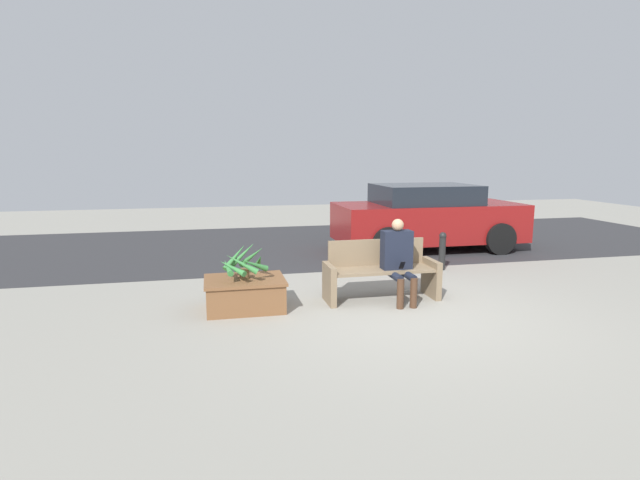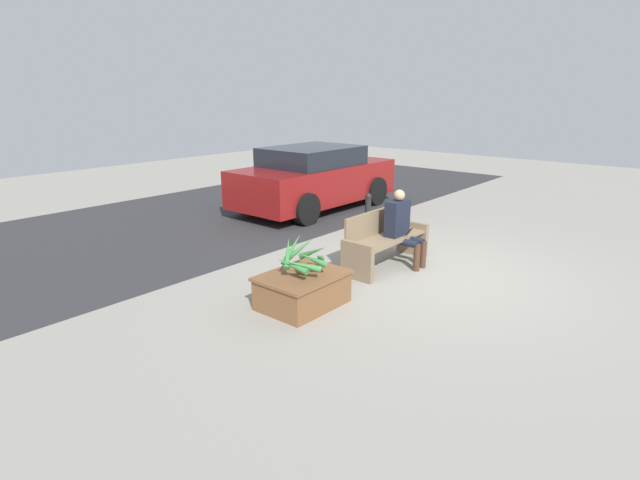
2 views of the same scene
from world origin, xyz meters
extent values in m
plane|color=gray|center=(0.00, 0.00, 0.00)|extent=(30.00, 30.00, 0.00)
cube|color=#2D2D30|center=(0.00, 5.63, 0.00)|extent=(20.00, 6.00, 0.01)
cube|color=#7A664C|center=(-0.97, 0.70, 0.29)|extent=(0.09, 0.56, 0.58)
cube|color=#7A664C|center=(0.65, 0.70, 0.29)|extent=(0.09, 0.56, 0.58)
cube|color=#7A664C|center=(-0.16, 0.70, 0.46)|extent=(1.53, 0.52, 0.04)
cube|color=#7A664C|center=(-0.16, 0.96, 0.68)|extent=(1.53, 0.04, 0.41)
cube|color=black|center=(0.06, 0.66, 0.77)|extent=(0.45, 0.22, 0.58)
sphere|color=tan|center=(0.06, 0.64, 1.14)|extent=(0.18, 0.18, 0.18)
cylinder|color=black|center=(-0.04, 0.43, 0.42)|extent=(0.11, 0.45, 0.11)
cylinder|color=black|center=(0.16, 0.43, 0.42)|extent=(0.11, 0.45, 0.11)
cylinder|color=#472D1E|center=(-0.04, 0.21, 0.22)|extent=(0.10, 0.10, 0.44)
cylinder|color=#472D1E|center=(0.16, 0.21, 0.22)|extent=(0.10, 0.10, 0.44)
cube|color=black|center=(0.06, 0.43, 0.58)|extent=(0.07, 0.09, 0.12)
cube|color=brown|center=(-2.20, 0.68, 0.22)|extent=(1.07, 0.80, 0.44)
cube|color=brown|center=(-2.20, 0.68, 0.42)|extent=(1.12, 0.85, 0.04)
cylinder|color=brown|center=(-2.20, 0.68, 0.52)|extent=(0.14, 0.14, 0.14)
cone|color=#387F3D|center=(-1.99, 0.68, 0.69)|extent=(0.09, 0.47, 0.29)
cone|color=#387F3D|center=(-2.08, 0.82, 0.73)|extent=(0.39, 0.34, 0.35)
cone|color=#387F3D|center=(-2.21, 0.85, 0.75)|extent=(0.41, 0.11, 0.39)
cone|color=#387F3D|center=(-2.32, 0.82, 0.73)|extent=(0.39, 0.34, 0.36)
cone|color=#387F3D|center=(-2.43, 0.65, 0.63)|extent=(0.15, 0.49, 0.18)
cone|color=#387F3D|center=(-2.38, 0.52, 0.65)|extent=(0.38, 0.42, 0.20)
cone|color=#387F3D|center=(-2.25, 0.47, 0.71)|extent=(0.46, 0.18, 0.31)
cone|color=#387F3D|center=(-2.08, 0.50, 0.68)|extent=(0.44, 0.33, 0.27)
cube|color=maroon|center=(2.25, 4.30, 0.65)|extent=(4.20, 1.80, 0.84)
cube|color=black|center=(2.14, 4.30, 1.28)|extent=(2.18, 1.66, 0.43)
cylinder|color=black|center=(3.55, 3.40, 0.35)|extent=(0.69, 0.18, 0.69)
cylinder|color=black|center=(3.55, 5.20, 0.35)|extent=(0.69, 0.18, 0.69)
cylinder|color=black|center=(0.94, 3.40, 0.35)|extent=(0.69, 0.18, 0.69)
cylinder|color=black|center=(0.94, 5.20, 0.35)|extent=(0.69, 0.18, 0.69)
cylinder|color=black|center=(1.63, 2.32, 0.31)|extent=(0.12, 0.12, 0.62)
sphere|color=black|center=(1.63, 2.32, 0.66)|extent=(0.14, 0.14, 0.14)
camera|label=1|loc=(-2.66, -6.22, 2.18)|focal=28.00mm
camera|label=2|loc=(-6.71, -3.43, 2.71)|focal=28.00mm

